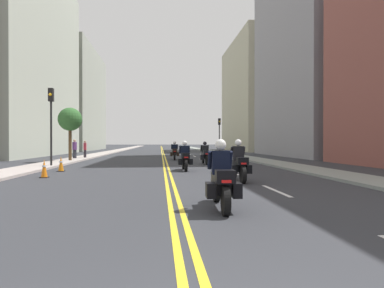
{
  "coord_description": "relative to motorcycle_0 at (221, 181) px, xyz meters",
  "views": [
    {
      "loc": [
        -0.36,
        -1.69,
        1.55
      ],
      "look_at": [
        1.88,
        20.63,
        1.39
      ],
      "focal_mm": 29.74,
      "sensor_mm": 36.0,
      "label": 1
    }
  ],
  "objects": [
    {
      "name": "sidewalk_right",
      "position": [
        6.59,
        42.51,
        -0.58
      ],
      "size": [
        2.16,
        144.0,
        0.12
      ],
      "primitive_type": "cube",
      "color": "gray",
      "rests_on": "ground"
    },
    {
      "name": "building_left_1",
      "position": [
        -17.47,
        30.45,
        10.37
      ],
      "size": [
        8.19,
        22.0,
        22.03
      ],
      "color": "#A9AF9F",
      "rests_on": "ground"
    },
    {
      "name": "lane_dashes_white",
      "position": [
        2.24,
        23.51,
        -0.64
      ],
      "size": [
        0.14,
        56.4,
        0.01
      ],
      "color": "silver",
      "rests_on": "ground"
    },
    {
      "name": "traffic_light_far",
      "position": [
        5.91,
        31.66,
        2.45
      ],
      "size": [
        0.28,
        0.38,
        4.46
      ],
      "color": "black",
      "rests_on": "ground"
    },
    {
      "name": "motorcycle_0",
      "position": [
        0.0,
        0.0,
        0.0
      ],
      "size": [
        0.78,
        2.2,
        1.61
      ],
      "rotation": [
        0.0,
        0.0,
        -0.05
      ],
      "color": "black",
      "rests_on": "ground"
    },
    {
      "name": "sidewalk_left",
      "position": [
        -8.65,
        42.51,
        -0.58
      ],
      "size": [
        2.16,
        144.0,
        0.12
      ],
      "primitive_type": "cube",
      "color": "#A59A93",
      "rests_on": "ground"
    },
    {
      "name": "building_right_2",
      "position": [
        14.51,
        47.76,
        8.97
      ],
      "size": [
        6.4,
        19.93,
        19.23
      ],
      "color": "#ACA88B",
      "rests_on": "ground"
    },
    {
      "name": "motorcycle_1",
      "position": [
        1.66,
        4.96,
        0.02
      ],
      "size": [
        0.77,
        2.22,
        1.65
      ],
      "rotation": [
        0.0,
        0.0,
        -0.01
      ],
      "color": "black",
      "rests_on": "ground"
    },
    {
      "name": "traffic_cone_0",
      "position": [
        -6.56,
        10.0,
        -0.24
      ],
      "size": [
        0.35,
        0.35,
        0.8
      ],
      "color": "black",
      "rests_on": "ground"
    },
    {
      "name": "pedestrian_0",
      "position": [
        -8.83,
        21.4,
        0.27
      ],
      "size": [
        0.41,
        0.41,
        1.76
      ],
      "rotation": [
        0.0,
        0.0,
        5.49
      ],
      "color": "#25262F",
      "rests_on": "ground"
    },
    {
      "name": "motorcycle_3",
      "position": [
        1.7,
        14.6,
        0.02
      ],
      "size": [
        0.77,
        2.21,
        1.57
      ],
      "rotation": [
        0.0,
        0.0,
        0.02
      ],
      "color": "black",
      "rests_on": "ground"
    },
    {
      "name": "motorcycle_4",
      "position": [
        -0.17,
        19.99,
        0.02
      ],
      "size": [
        0.77,
        2.19,
        1.6
      ],
      "rotation": [
        0.0,
        0.0,
        -0.02
      ],
      "color": "black",
      "rests_on": "ground"
    },
    {
      "name": "building_left_2",
      "position": [
        -17.96,
        54.26,
        8.67
      ],
      "size": [
        9.16,
        21.44,
        18.62
      ],
      "color": "#979C8E",
      "rests_on": "ground"
    },
    {
      "name": "street_tree_0",
      "position": [
        -8.35,
        18.26,
        2.61
      ],
      "size": [
        1.8,
        1.8,
        4.2
      ],
      "color": "#4F3A22",
      "rests_on": "ground"
    },
    {
      "name": "building_right_1",
      "position": [
        16.22,
        26.48,
        13.04
      ],
      "size": [
        9.81,
        16.71,
        27.35
      ],
      "color": "gray",
      "rests_on": "ground"
    },
    {
      "name": "ground_plane",
      "position": [
        -1.03,
        42.51,
        -0.64
      ],
      "size": [
        264.0,
        264.0,
        0.0
      ],
      "primitive_type": "plane",
      "color": "#2E3035"
    },
    {
      "name": "centreline_yellow_inner",
      "position": [
        -1.15,
        42.51,
        -0.64
      ],
      "size": [
        0.12,
        132.0,
        0.01
      ],
      "primitive_type": "cube",
      "color": "yellow",
      "rests_on": "ground"
    },
    {
      "name": "motorcycle_2",
      "position": [
        -0.08,
        9.8,
        0.01
      ],
      "size": [
        0.77,
        2.11,
        1.61
      ],
      "rotation": [
        0.0,
        0.0,
        0.01
      ],
      "color": "black",
      "rests_on": "ground"
    },
    {
      "name": "traffic_light_near",
      "position": [
        -7.97,
        12.81,
        2.66
      ],
      "size": [
        0.28,
        0.38,
        4.79
      ],
      "color": "black",
      "rests_on": "ground"
    },
    {
      "name": "pedestrian_1",
      "position": [
        -8.22,
        22.62,
        0.22
      ],
      "size": [
        0.25,
        0.49,
        1.67
      ],
      "rotation": [
        0.0,
        0.0,
        1.67
      ],
      "color": "#2A252C",
      "rests_on": "ground"
    },
    {
      "name": "traffic_cone_1",
      "position": [
        -6.37,
        7.07,
        -0.25
      ],
      "size": [
        0.33,
        0.33,
        0.79
      ],
      "color": "black",
      "rests_on": "ground"
    },
    {
      "name": "centreline_yellow_outer",
      "position": [
        -0.91,
        42.51,
        -0.64
      ],
      "size": [
        0.12,
        132.0,
        0.01
      ],
      "primitive_type": "cube",
      "color": "yellow",
      "rests_on": "ground"
    }
  ]
}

